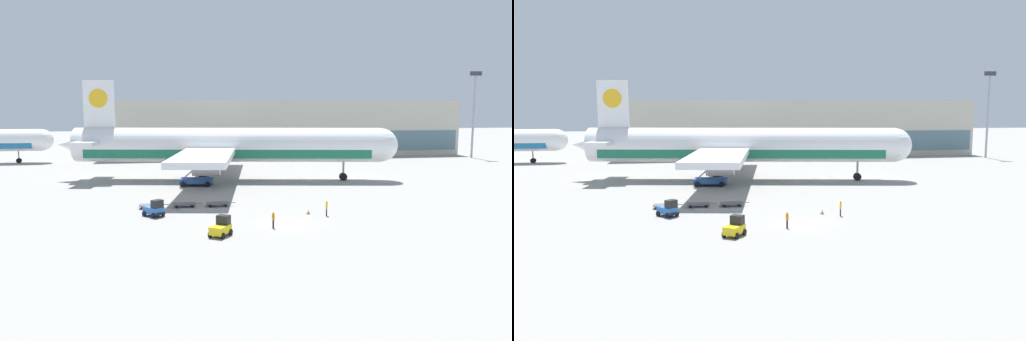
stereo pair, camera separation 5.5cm
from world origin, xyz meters
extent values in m
plane|color=gray|center=(0.00, 0.00, 0.00)|extent=(400.00, 400.00, 0.00)
cube|color=#BCB7A8|center=(15.84, 75.41, 7.00)|extent=(90.00, 18.00, 14.00)
cube|color=slate|center=(15.84, 66.31, 3.85)|extent=(88.20, 0.20, 4.90)
cylinder|color=#9EA0A5|center=(60.09, 59.19, 9.89)|extent=(0.50, 0.50, 19.78)
cube|color=#333338|center=(60.09, 59.19, 20.28)|extent=(2.80, 0.50, 1.00)
cylinder|color=white|center=(-2.66, 32.67, 6.10)|extent=(52.21, 14.90, 5.80)
cube|color=#196B4C|center=(-2.66, 32.67, 4.79)|extent=(48.09, 14.05, 1.45)
sphere|color=white|center=(22.93, 28.08, 6.10)|extent=(5.68, 5.68, 5.68)
cone|color=white|center=(-28.25, 37.27, 6.10)|extent=(7.25, 6.55, 5.51)
cube|color=white|center=(-24.16, 36.53, 13.00)|extent=(5.20, 1.35, 8.00)
cylinder|color=yellow|center=(-24.16, 36.53, 13.96)|extent=(3.25, 1.11, 3.20)
cube|color=white|center=(-25.18, 36.71, 6.68)|extent=(5.84, 13.43, 0.50)
cube|color=white|center=(-5.22, 33.13, 5.38)|extent=(16.36, 48.66, 0.90)
cylinder|color=#9EA0A5|center=(-7.00, 23.21, 3.58)|extent=(4.63, 3.50, 2.80)
cylinder|color=#9EA0A5|center=(-3.44, 43.05, 3.58)|extent=(4.63, 3.50, 2.80)
cylinder|color=#9EA0A5|center=(16.79, 29.18, 2.65)|extent=(0.36, 0.36, 4.00)
cylinder|color=black|center=(16.79, 29.18, 0.65)|extent=(1.44, 1.12, 1.30)
cylinder|color=#9EA0A5|center=(-7.32, 30.26, 2.65)|extent=(0.36, 0.36, 4.00)
cylinder|color=black|center=(-7.32, 30.26, 0.65)|extent=(1.44, 1.12, 1.30)
cylinder|color=#9EA0A5|center=(-6.19, 36.56, 2.65)|extent=(0.36, 0.36, 4.00)
cylinder|color=black|center=(-6.19, 36.56, 0.65)|extent=(1.44, 1.12, 1.30)
sphere|color=white|center=(-40.58, 65.43, 5.09)|extent=(4.74, 4.74, 4.74)
cylinder|color=#9EA0A5|center=(-45.79, 65.46, 2.21)|extent=(0.30, 0.30, 3.34)
cylinder|color=black|center=(-45.79, 65.46, 0.54)|extent=(1.09, 0.76, 1.08)
cube|color=#284C99|center=(-8.31, 27.79, 0.80)|extent=(5.65, 3.87, 0.70)
cube|color=#B2B2B7|center=(-8.31, 27.79, 4.83)|extent=(5.37, 3.68, 0.30)
cube|color=yellow|center=(-8.31, 27.79, 5.38)|extent=(5.37, 3.68, 0.08)
cube|color=#284C99|center=(-8.31, 27.79, 2.99)|extent=(4.23, 0.91, 3.80)
cube|color=#284C99|center=(-8.31, 27.79, 2.99)|extent=(4.23, 0.91, 3.80)
cylinder|color=black|center=(-6.13, 28.92, 0.45)|extent=(0.95, 0.51, 0.90)
cylinder|color=black|center=(-6.66, 25.97, 0.45)|extent=(0.95, 0.51, 0.90)
cylinder|color=black|center=(-9.97, 29.61, 0.45)|extent=(0.95, 0.51, 0.90)
cylinder|color=black|center=(-10.50, 26.66, 0.45)|extent=(0.95, 0.51, 0.90)
cube|color=#2D66B7|center=(-14.31, 6.41, 0.70)|extent=(2.60, 2.63, 0.80)
cube|color=black|center=(-13.87, 5.94, 1.55)|extent=(1.52, 1.51, 0.90)
cube|color=black|center=(-13.46, 5.52, 0.42)|extent=(1.02, 0.99, 0.24)
cylinder|color=black|center=(-13.25, 6.31, 0.30)|extent=(0.59, 0.60, 0.60)
cylinder|color=black|center=(-14.26, 5.34, 0.30)|extent=(0.59, 0.60, 0.60)
cylinder|color=black|center=(-14.36, 7.47, 0.30)|extent=(0.59, 0.60, 0.60)
cylinder|color=black|center=(-15.38, 6.50, 0.30)|extent=(0.59, 0.60, 0.60)
cube|color=yellow|center=(-7.46, -3.80, 0.70)|extent=(2.45, 2.69, 0.80)
cube|color=black|center=(-7.10, -3.26, 1.55)|extent=(1.53, 1.44, 0.90)
cube|color=black|center=(-6.77, -2.78, 0.42)|extent=(1.13, 0.84, 0.24)
cylinder|color=black|center=(-7.59, -2.74, 0.30)|extent=(0.53, 0.63, 0.60)
cylinder|color=black|center=(-6.43, -3.52, 0.30)|extent=(0.53, 0.63, 0.60)
cylinder|color=black|center=(-8.49, -4.08, 0.30)|extent=(0.53, 0.63, 0.60)
cylinder|color=black|center=(-7.33, -4.86, 0.30)|extent=(0.53, 0.63, 0.60)
cube|color=#56565B|center=(-14.85, 11.02, 0.42)|extent=(2.80, 1.50, 0.12)
cube|color=#56565B|center=(-13.00, 11.02, 0.42)|extent=(0.90, 0.08, 0.08)
cylinder|color=black|center=(-13.87, 11.65, 0.18)|extent=(0.36, 0.14, 0.36)
cylinder|color=black|center=(-13.87, 10.38, 0.18)|extent=(0.36, 0.14, 0.36)
cylinder|color=black|center=(-15.83, 11.65, 0.18)|extent=(0.36, 0.14, 0.36)
cylinder|color=black|center=(-15.83, 10.38, 0.18)|extent=(0.36, 0.14, 0.36)
cube|color=#56565B|center=(-10.65, 11.13, 0.42)|extent=(2.80, 1.50, 0.12)
cube|color=#56565B|center=(-8.80, 11.13, 0.42)|extent=(0.90, 0.08, 0.08)
cylinder|color=black|center=(-9.67, 11.77, 0.18)|extent=(0.36, 0.14, 0.36)
cylinder|color=black|center=(-9.67, 10.49, 0.18)|extent=(0.36, 0.14, 0.36)
cylinder|color=black|center=(-11.63, 11.77, 0.18)|extent=(0.36, 0.14, 0.36)
cylinder|color=black|center=(-11.63, 10.49, 0.18)|extent=(0.36, 0.14, 0.36)
cube|color=#56565B|center=(-6.47, 10.86, 0.42)|extent=(2.80, 1.50, 0.12)
cube|color=#56565B|center=(-4.62, 10.86, 0.42)|extent=(0.90, 0.08, 0.08)
cylinder|color=black|center=(-5.49, 11.50, 0.18)|extent=(0.36, 0.14, 0.36)
cylinder|color=black|center=(-5.49, 10.23, 0.18)|extent=(0.36, 0.14, 0.36)
cylinder|color=black|center=(-7.45, 11.50, 0.18)|extent=(0.36, 0.14, 0.36)
cylinder|color=black|center=(-7.45, 10.23, 0.18)|extent=(0.36, 0.14, 0.36)
cylinder|color=black|center=(5.63, 3.15, 0.43)|extent=(0.14, 0.14, 0.85)
cylinder|color=black|center=(5.70, 3.34, 0.43)|extent=(0.14, 0.14, 0.85)
cube|color=yellow|center=(5.66, 3.24, 1.17)|extent=(0.33, 0.41, 0.64)
cylinder|color=yellow|center=(5.58, 3.02, 1.20)|extent=(0.09, 0.09, 0.58)
cylinder|color=yellow|center=(5.75, 3.47, 1.20)|extent=(0.09, 0.09, 0.58)
sphere|color=tan|center=(5.66, 3.24, 1.61)|extent=(0.23, 0.23, 0.23)
sphere|color=yellow|center=(5.66, 3.24, 1.67)|extent=(0.22, 0.22, 0.22)
cylinder|color=black|center=(-1.64, -1.30, 0.42)|extent=(0.14, 0.14, 0.83)
cylinder|color=black|center=(-1.63, -1.50, 0.42)|extent=(0.14, 0.14, 0.83)
cube|color=orange|center=(-1.64, -1.40, 1.14)|extent=(0.24, 0.37, 0.62)
cylinder|color=orange|center=(-1.65, -1.16, 1.18)|extent=(0.09, 0.09, 0.56)
cylinder|color=orange|center=(-1.62, -1.64, 1.18)|extent=(0.09, 0.09, 0.56)
sphere|color=tan|center=(-1.64, -1.40, 1.57)|extent=(0.23, 0.23, 0.23)
sphere|color=yellow|center=(-1.64, -1.40, 1.63)|extent=(0.21, 0.21, 0.21)
cube|color=black|center=(3.83, 4.55, 0.02)|extent=(0.40, 0.40, 0.04)
cone|color=orange|center=(3.83, 4.55, 0.32)|extent=(0.32, 0.32, 0.55)
cylinder|color=white|center=(3.83, 4.55, 0.34)|extent=(0.19, 0.19, 0.08)
camera|label=1|loc=(-11.90, -51.79, 12.98)|focal=35.00mm
camera|label=2|loc=(-11.84, -51.80, 12.98)|focal=35.00mm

